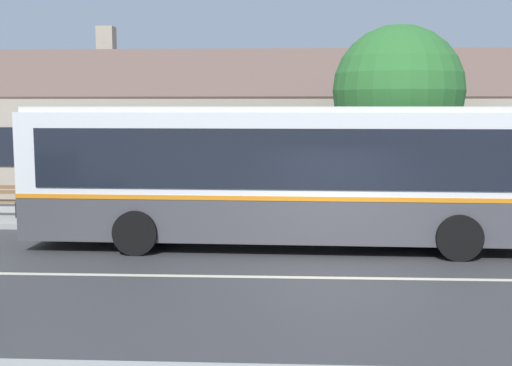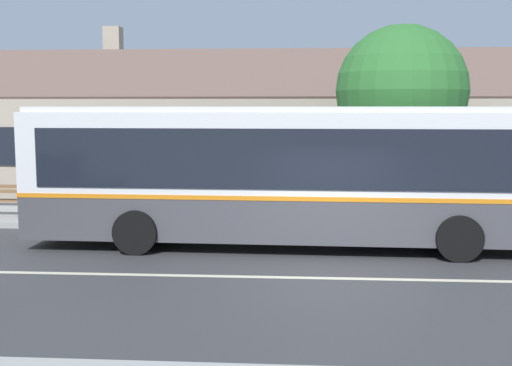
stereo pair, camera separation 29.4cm
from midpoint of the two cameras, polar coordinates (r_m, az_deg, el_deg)
ground_plane at (r=12.57m, az=6.40°, el=-8.39°), size 300.00×300.00×0.00m
sidewalk_far at (r=18.41m, az=5.26°, el=-3.27°), size 60.00×3.00×0.15m
lane_divider_stripe at (r=12.57m, az=6.40°, el=-8.37°), size 60.00×0.16×0.01m
community_building at (r=26.34m, az=-0.41°, el=3.80°), size 23.74×10.33×6.64m
transit_bus at (r=15.09m, az=2.23°, el=1.01°), size 12.20×2.98×3.29m
street_tree_primary at (r=19.02m, az=12.23°, el=7.57°), size 3.77×3.77×5.63m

